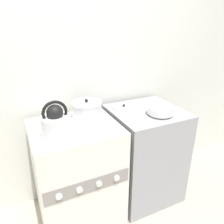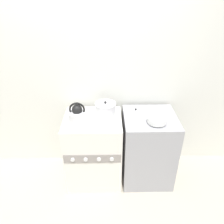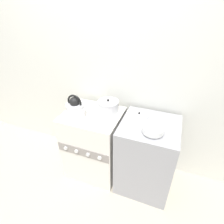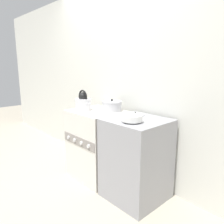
{
  "view_description": "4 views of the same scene",
  "coord_description": "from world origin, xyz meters",
  "px_view_note": "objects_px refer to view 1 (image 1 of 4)",
  "views": [
    {
      "loc": [
        -0.37,
        -1.15,
        1.6
      ],
      "look_at": [
        0.3,
        0.27,
        0.94
      ],
      "focal_mm": 35.0,
      "sensor_mm": 36.0,
      "label": 1
    },
    {
      "loc": [
        0.18,
        -1.8,
        2.16
      ],
      "look_at": [
        0.22,
        0.26,
        0.98
      ],
      "focal_mm": 35.0,
      "sensor_mm": 36.0,
      "label": 2
    },
    {
      "loc": [
        0.8,
        -1.2,
        1.92
      ],
      "look_at": [
        0.24,
        0.29,
        0.95
      ],
      "focal_mm": 28.0,
      "sensor_mm": 36.0,
      "label": 3
    },
    {
      "loc": [
        2.09,
        -1.4,
        1.44
      ],
      "look_at": [
        0.3,
        0.27,
        0.91
      ],
      "focal_mm": 35.0,
      "sensor_mm": 36.0,
      "label": 4
    }
  ],
  "objects_px": {
    "loose_pot_lid": "(124,107)",
    "stove": "(78,174)",
    "kettle": "(56,123)",
    "enamel_bowl": "(161,110)",
    "cooking_pot": "(87,109)"
  },
  "relations": [
    {
      "from": "enamel_bowl",
      "to": "kettle",
      "type": "bearing_deg",
      "value": 179.1
    },
    {
      "from": "kettle",
      "to": "cooking_pot",
      "type": "relative_size",
      "value": 1.06
    },
    {
      "from": "kettle",
      "to": "enamel_bowl",
      "type": "bearing_deg",
      "value": -0.9
    },
    {
      "from": "stove",
      "to": "cooking_pot",
      "type": "distance_m",
      "value": 0.54
    },
    {
      "from": "stove",
      "to": "loose_pot_lid",
      "type": "distance_m",
      "value": 0.69
    },
    {
      "from": "stove",
      "to": "enamel_bowl",
      "type": "relative_size",
      "value": 4.22
    },
    {
      "from": "cooking_pot",
      "to": "kettle",
      "type": "bearing_deg",
      "value": -141.95
    },
    {
      "from": "stove",
      "to": "kettle",
      "type": "distance_m",
      "value": 0.57
    },
    {
      "from": "kettle",
      "to": "loose_pot_lid",
      "type": "distance_m",
      "value": 0.7
    },
    {
      "from": "loose_pot_lid",
      "to": "cooking_pot",
      "type": "bearing_deg",
      "value": -174.97
    },
    {
      "from": "cooking_pot",
      "to": "enamel_bowl",
      "type": "xyz_separation_m",
      "value": [
        0.55,
        -0.24,
        -0.01
      ]
    },
    {
      "from": "loose_pot_lid",
      "to": "stove",
      "type": "bearing_deg",
      "value": -162.65
    },
    {
      "from": "stove",
      "to": "enamel_bowl",
      "type": "distance_m",
      "value": 0.86
    },
    {
      "from": "kettle",
      "to": "cooking_pot",
      "type": "xyz_separation_m",
      "value": [
        0.29,
        0.23,
        -0.04
      ]
    },
    {
      "from": "stove",
      "to": "kettle",
      "type": "relative_size",
      "value": 3.4
    }
  ]
}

